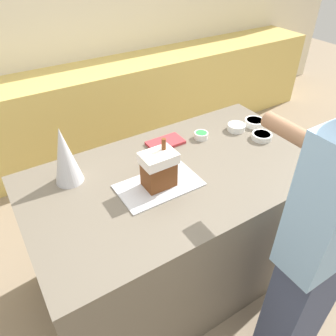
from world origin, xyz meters
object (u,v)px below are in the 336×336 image
at_px(candy_bowl_beside_tree, 254,122).
at_px(cookbook, 165,143).
at_px(baking_tray, 159,185).
at_px(candy_bowl_far_left, 236,127).
at_px(candy_bowl_far_right, 201,135).
at_px(person, 324,244).
at_px(gingerbread_house, 159,169).
at_px(decorative_tree, 65,156).
at_px(candy_bowl_center_rear, 262,136).

distance_m(candy_bowl_beside_tree, cookbook, 0.68).
distance_m(baking_tray, candy_bowl_far_left, 0.80).
height_order(baking_tray, candy_bowl_far_right, candy_bowl_far_right).
xyz_separation_m(baking_tray, candy_bowl_far_left, (0.77, 0.23, 0.02)).
bearing_deg(person, candy_bowl_beside_tree, 62.89).
relative_size(candy_bowl_beside_tree, person, 0.08).
height_order(gingerbread_house, cookbook, gingerbread_house).
xyz_separation_m(gingerbread_house, decorative_tree, (-0.40, 0.31, 0.05)).
bearing_deg(cookbook, decorative_tree, -176.70).
height_order(decorative_tree, candy_bowl_beside_tree, decorative_tree).
relative_size(gingerbread_house, candy_bowl_beside_tree, 1.95).
bearing_deg(gingerbread_house, person, -59.98).
bearing_deg(candy_bowl_far_left, candy_bowl_far_right, 170.93).
height_order(decorative_tree, candy_bowl_far_left, decorative_tree).
bearing_deg(person, gingerbread_house, 120.02).
distance_m(candy_bowl_center_rear, person, 0.90).
bearing_deg(baking_tray, decorative_tree, 142.54).
bearing_deg(person, candy_bowl_far_left, 70.98).
relative_size(candy_bowl_beside_tree, candy_bowl_center_rear, 1.04).
bearing_deg(candy_bowl_far_right, baking_tray, -150.69).
distance_m(decorative_tree, candy_bowl_center_rear, 1.27).
bearing_deg(gingerbread_house, cookbook, 53.56).
distance_m(gingerbread_house, person, 0.87).
bearing_deg(candy_bowl_center_rear, cookbook, 153.56).
bearing_deg(candy_bowl_center_rear, gingerbread_house, -176.17).
bearing_deg(candy_bowl_beside_tree, decorative_tree, 176.18).
bearing_deg(decorative_tree, person, -51.68).
relative_size(candy_bowl_far_left, candy_bowl_center_rear, 0.93).
relative_size(baking_tray, person, 0.26).
height_order(cookbook, person, person).
relative_size(baking_tray, candy_bowl_far_left, 3.69).
height_order(candy_bowl_beside_tree, person, person).
distance_m(candy_bowl_far_left, candy_bowl_beside_tree, 0.16).
distance_m(candy_bowl_far_left, person, 1.04).
xyz_separation_m(candy_bowl_beside_tree, candy_bowl_center_rear, (-0.09, -0.16, -0.00)).
xyz_separation_m(baking_tray, candy_bowl_beside_tree, (0.92, 0.22, 0.02)).
xyz_separation_m(candy_bowl_far_left, cookbook, (-0.51, 0.11, -0.01)).
xyz_separation_m(decorative_tree, person, (0.83, -1.05, -0.18)).
height_order(decorative_tree, candy_bowl_center_rear, decorative_tree).
relative_size(candy_bowl_beside_tree, cookbook, 0.58).
relative_size(baking_tray, gingerbread_house, 1.69).
bearing_deg(baking_tray, candy_bowl_far_right, 29.31).
bearing_deg(candy_bowl_far_left, gingerbread_house, -163.04).
bearing_deg(candy_bowl_beside_tree, person, -117.11).
bearing_deg(cookbook, candy_bowl_center_rear, -26.44).
distance_m(candy_bowl_far_left, candy_bowl_far_right, 0.28).
bearing_deg(decorative_tree, candy_bowl_center_rear, -11.47).
xyz_separation_m(cookbook, person, (0.18, -1.09, -0.02)).
bearing_deg(baking_tray, candy_bowl_far_left, 16.97).
bearing_deg(baking_tray, candy_bowl_center_rear, 3.84).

